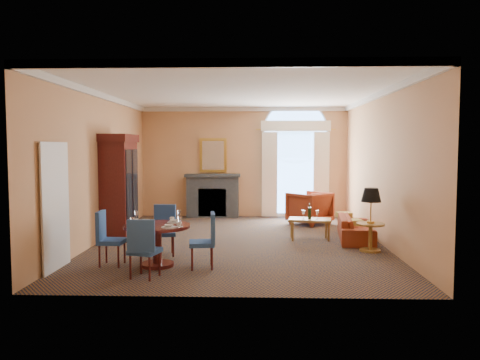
{
  "coord_description": "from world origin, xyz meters",
  "views": [
    {
      "loc": [
        0.36,
        -9.96,
        2.03
      ],
      "look_at": [
        0.0,
        0.5,
        1.3
      ],
      "focal_mm": 35.0,
      "sensor_mm": 36.0,
      "label": 1
    }
  ],
  "objects_px": {
    "sofa": "(356,228)",
    "coffee_table": "(310,220)",
    "dining_table": "(157,235)",
    "side_table": "(371,211)",
    "armoire": "(119,188)",
    "armchair": "(309,208)"
  },
  "relations": [
    {
      "from": "sofa",
      "to": "coffee_table",
      "type": "height_order",
      "value": "coffee_table"
    },
    {
      "from": "sofa",
      "to": "side_table",
      "type": "relative_size",
      "value": 1.47
    },
    {
      "from": "sofa",
      "to": "dining_table",
      "type": "bearing_deg",
      "value": 128.85
    },
    {
      "from": "dining_table",
      "to": "side_table",
      "type": "xyz_separation_m",
      "value": [
        3.93,
        1.29,
        0.26
      ]
    },
    {
      "from": "armchair",
      "to": "side_table",
      "type": "distance_m",
      "value": 3.35
    },
    {
      "from": "armoire",
      "to": "coffee_table",
      "type": "xyz_separation_m",
      "value": [
        4.27,
        -0.09,
        -0.69
      ]
    },
    {
      "from": "armoire",
      "to": "sofa",
      "type": "distance_m",
      "value": 5.34
    },
    {
      "from": "coffee_table",
      "to": "side_table",
      "type": "relative_size",
      "value": 0.81
    },
    {
      "from": "dining_table",
      "to": "side_table",
      "type": "bearing_deg",
      "value": 18.15
    },
    {
      "from": "dining_table",
      "to": "armchair",
      "type": "bearing_deg",
      "value": 55.48
    },
    {
      "from": "armoire",
      "to": "armchair",
      "type": "bearing_deg",
      "value": 24.08
    },
    {
      "from": "sofa",
      "to": "side_table",
      "type": "xyz_separation_m",
      "value": [
        0.05,
        -1.11,
        0.53
      ]
    },
    {
      "from": "armoire",
      "to": "sofa",
      "type": "xyz_separation_m",
      "value": [
        5.27,
        -0.11,
        -0.86
      ]
    },
    {
      "from": "coffee_table",
      "to": "sofa",
      "type": "bearing_deg",
      "value": 8.41
    },
    {
      "from": "sofa",
      "to": "coffee_table",
      "type": "xyz_separation_m",
      "value": [
        -1.0,
        0.01,
        0.17
      ]
    },
    {
      "from": "sofa",
      "to": "armchair",
      "type": "xyz_separation_m",
      "value": [
        -0.77,
        2.11,
        0.17
      ]
    },
    {
      "from": "armchair",
      "to": "side_table",
      "type": "bearing_deg",
      "value": 60.66
    },
    {
      "from": "armoire",
      "to": "sofa",
      "type": "height_order",
      "value": "armoire"
    },
    {
      "from": "sofa",
      "to": "coffee_table",
      "type": "relative_size",
      "value": 1.81
    },
    {
      "from": "dining_table",
      "to": "armchair",
      "type": "xyz_separation_m",
      "value": [
        3.1,
        4.51,
        -0.1
      ]
    },
    {
      "from": "armoire",
      "to": "dining_table",
      "type": "height_order",
      "value": "armoire"
    },
    {
      "from": "armoire",
      "to": "coffee_table",
      "type": "distance_m",
      "value": 4.32
    }
  ]
}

